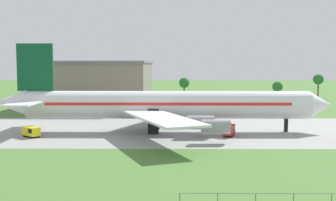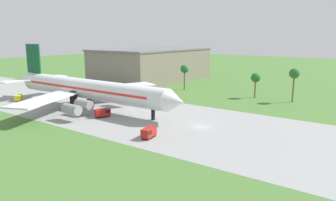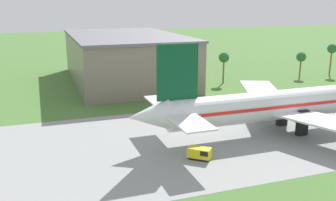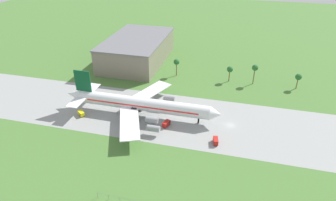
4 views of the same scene
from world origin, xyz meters
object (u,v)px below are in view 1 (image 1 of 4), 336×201
Objects in this scene: baggage_tug at (32,132)px; jet_airliner at (162,105)px; fuel_truck at (229,130)px; terminal_building at (102,83)px.

jet_airliner is at bearing 16.08° from baggage_tug.
fuel_truck is 81.69m from terminal_building.
baggage_tug is (-27.71, -7.99, -4.96)m from jet_airliner.
terminal_building is at bearing 118.99° from fuel_truck.
jet_airliner is 17.40× the size of baggage_tug.
baggage_tug is 42.43m from fuel_truck.
fuel_truck is 0.08× the size of terminal_building.
jet_airliner is 1.27× the size of terminal_building.
terminal_building is (-39.44, 71.20, 7.01)m from fuel_truck.
baggage_tug is 0.93× the size of fuel_truck.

